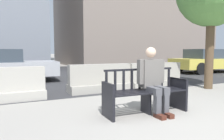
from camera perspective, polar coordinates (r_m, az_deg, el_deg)
The scene contains 8 objects.
ground_plane at distance 4.13m, azimuth 16.95°, elevation -12.66°, with size 200.00×200.00×0.00m, color gray.
street_asphalt at distance 11.92m, azimuth -13.26°, elevation -1.12°, with size 120.00×12.00×0.01m, color #333335.
street_bench at distance 4.42m, azimuth 8.68°, elevation -6.04°, with size 1.71×0.59×0.88m.
seated_person at distance 4.40m, azimuth 10.59°, elevation -2.25°, with size 0.58×0.73×1.31m.
jersey_barrier_centre at distance 6.72m, azimuth -2.90°, elevation -2.71°, with size 2.02×0.74×0.84m.
jersey_barrier_left at distance 6.02m, azimuth -26.68°, elevation -4.13°, with size 2.01×0.71×0.84m.
jersey_barrier_right at distance 7.59m, azimuth 11.09°, elevation -1.92°, with size 2.00×0.69×0.84m.
car_taxi_near at distance 13.82m, azimuth 23.34°, elevation 2.17°, with size 4.29×2.05×1.35m.
Camera 1 is at (-2.74, -2.83, 1.23)m, focal length 35.00 mm.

